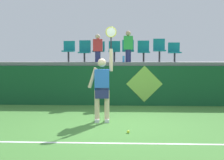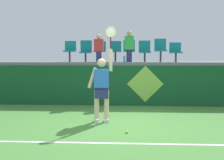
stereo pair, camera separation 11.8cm
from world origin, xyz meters
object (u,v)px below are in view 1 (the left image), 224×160
tennis_ball (128,132)px  stadium_chair_1 (85,50)px  tennis_player (102,86)px  stadium_chair_0 (69,50)px  stadium_chair_3 (114,50)px  stadium_chair_5 (144,50)px  stadium_chair_6 (159,49)px  stadium_chair_4 (128,49)px  water_bottle (124,59)px  stadium_chair_2 (99,50)px  stadium_chair_7 (174,51)px  spectator_1 (98,48)px  spectator_0 (128,46)px

tennis_ball → stadium_chair_1: bearing=109.3°
tennis_player → stadium_chair_0: size_ratio=3.08×
tennis_ball → stadium_chair_3: (-0.45, 4.54, 1.95)m
stadium_chair_5 → stadium_chair_6: (0.60, 0.00, 0.06)m
stadium_chair_6 → stadium_chair_3: bearing=-179.8°
stadium_chair_4 → stadium_chair_5: size_ratio=1.03×
stadium_chair_3 → stadium_chair_6: 1.70m
tennis_player → stadium_chair_5: bearing=69.1°
tennis_player → stadium_chair_0: tennis_player is taller
stadium_chair_0 → stadium_chair_6: (3.46, 0.01, 0.03)m
stadium_chair_1 → stadium_chair_3: 1.14m
water_bottle → stadium_chair_5: size_ratio=0.28×
stadium_chair_1 → stadium_chair_6: 2.85m
stadium_chair_1 → stadium_chair_2: stadium_chair_1 is taller
tennis_ball → stadium_chair_7: stadium_chair_7 is taller
stadium_chair_7 → spectator_1: 2.90m
water_bottle → stadium_chair_7: 2.09m
stadium_chair_6 → spectator_0: (-1.18, -0.41, 0.10)m
tennis_ball → stadium_chair_2: bearing=103.1°
tennis_player → spectator_1: bearing=97.3°
stadium_chair_1 → stadium_chair_2: bearing=-1.1°
tennis_player → stadium_chair_0: 3.93m
tennis_ball → stadium_chair_3: 4.96m
stadium_chair_2 → spectator_0: bearing=-19.7°
stadium_chair_6 → tennis_ball: bearing=-105.4°
stadium_chair_1 → stadium_chair_7: size_ratio=1.12×
stadium_chair_4 → stadium_chair_3: bearing=-179.6°
stadium_chair_0 → stadium_chair_4: size_ratio=0.96×
water_bottle → stadium_chair_2: (-0.95, 0.76, 0.34)m
stadium_chair_4 → stadium_chair_5: bearing=0.3°
stadium_chair_0 → spectator_0: 2.32m
stadium_chair_2 → stadium_chair_5: stadium_chair_5 is taller
stadium_chair_3 → stadium_chair_4: 0.52m
spectator_1 → stadium_chair_6: bearing=10.3°
water_bottle → stadium_chair_4: 0.86m
tennis_player → stadium_chair_7: bearing=54.3°
tennis_player → stadium_chair_2: (-0.39, 3.45, 1.04)m
stadium_chair_3 → stadium_chair_4: bearing=0.4°
water_bottle → spectator_0: (0.17, 0.36, 0.48)m
stadium_chair_3 → stadium_chair_5: bearing=0.4°
stadium_chair_0 → stadium_chair_7: (4.03, -0.00, -0.05)m
stadium_chair_6 → stadium_chair_1: bearing=180.0°
tennis_player → water_bottle: size_ratio=10.96×
stadium_chair_2 → spectator_1: (0.00, -0.41, 0.07)m
stadium_chair_1 → stadium_chair_4: stadium_chair_4 is taller
water_bottle → spectator_0: 0.63m
stadium_chair_5 → stadium_chair_6: 0.60m
stadium_chair_5 → spectator_0: (-0.59, -0.41, 0.15)m
tennis_ball → stadium_chair_6: size_ratio=0.07×
tennis_ball → spectator_1: (-1.05, 4.13, 2.02)m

